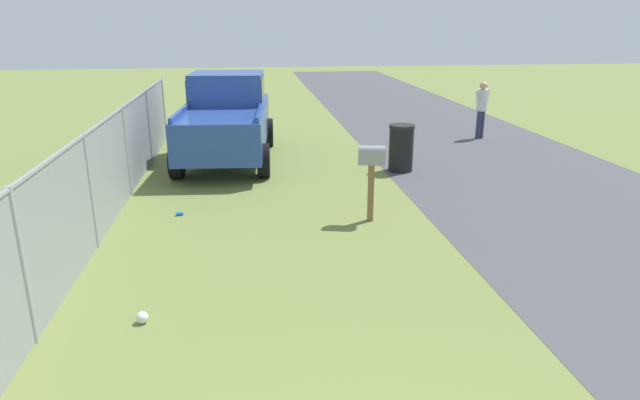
# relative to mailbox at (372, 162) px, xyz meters

# --- Properties ---
(road_asphalt) EXTENTS (60.00, 5.71, 0.01)m
(road_asphalt) POSITION_rel_mailbox_xyz_m (-0.98, -3.90, -1.05)
(road_asphalt) COLOR #47474C
(road_asphalt) RESTS_ON ground
(mailbox) EXTENTS (0.30, 0.49, 1.33)m
(mailbox) POSITION_rel_mailbox_xyz_m (0.00, 0.00, 0.00)
(mailbox) COLOR brown
(mailbox) RESTS_ON ground
(pickup_truck) EXTENTS (5.00, 2.43, 2.09)m
(pickup_truck) POSITION_rel_mailbox_xyz_m (4.89, 2.56, 0.05)
(pickup_truck) COLOR #284793
(pickup_truck) RESTS_ON ground
(trash_bin) EXTENTS (0.58, 0.58, 1.08)m
(trash_bin) POSITION_rel_mailbox_xyz_m (3.18, -1.41, -0.51)
(trash_bin) COLOR black
(trash_bin) RESTS_ON ground
(pedestrian) EXTENTS (0.30, 0.52, 1.65)m
(pedestrian) POSITION_rel_mailbox_xyz_m (6.47, -4.70, -0.10)
(pedestrian) COLOR #2D3351
(pedestrian) RESTS_ON ground
(fence_section) EXTENTS (13.46, 0.07, 1.77)m
(fence_section) POSITION_rel_mailbox_xyz_m (0.72, 4.43, -0.10)
(fence_section) COLOR #9EA3A8
(fence_section) RESTS_ON ground
(litter_bag_near_hydrant) EXTENTS (0.14, 0.14, 0.14)m
(litter_bag_near_hydrant) POSITION_rel_mailbox_xyz_m (-3.03, 3.35, -0.98)
(litter_bag_near_hydrant) COLOR silver
(litter_bag_near_hydrant) RESTS_ON ground
(litter_can_midfield_a) EXTENTS (0.10, 0.13, 0.07)m
(litter_can_midfield_a) POSITION_rel_mailbox_xyz_m (0.69, 3.33, -1.02)
(litter_can_midfield_a) COLOR blue
(litter_can_midfield_a) RESTS_ON ground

